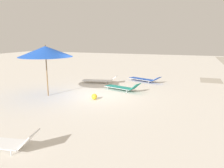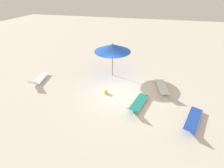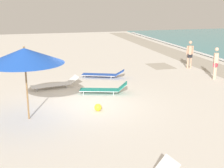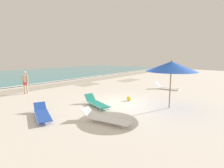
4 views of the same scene
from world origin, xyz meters
The scene contains 7 objects.
ground_plane centered at (0.00, 0.01, -0.08)m, with size 60.00×60.00×0.16m.
beach_umbrella centered at (0.98, -2.33, 2.33)m, with size 2.77×2.77×2.68m.
sun_lounger_under_umbrella centered at (-1.42, 1.07, 0.21)m, with size 1.22×2.27×0.55m.
sun_lounger_beside_umbrella centered at (-4.42, 1.73, 0.20)m, with size 1.44×2.42×0.48m.
sun_lounger_near_water_left centered at (6.23, -0.03, 0.22)m, with size 0.98×2.23×0.58m.
sun_lounger_near_water_right centered at (-2.98, -1.04, 0.21)m, with size 1.03×2.41×0.52m.
beach_ball centered at (0.81, 0.30, 0.15)m, with size 0.29×0.29×0.29m.
Camera 2 is at (-1.58, 8.24, 6.13)m, focal length 24.00 mm.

